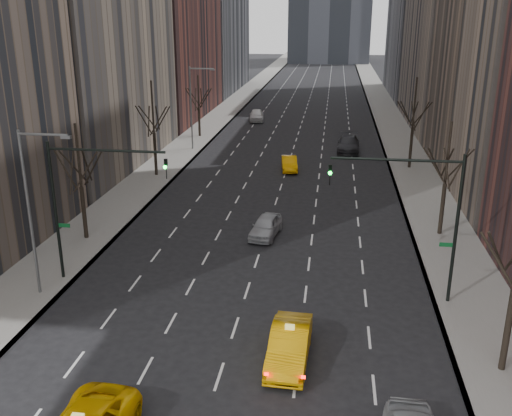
% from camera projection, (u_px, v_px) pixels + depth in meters
% --- Properties ---
extents(sidewalk_left, '(4.50, 320.00, 0.15)m').
position_uv_depth(sidewalk_left, '(225.00, 112.00, 87.63)').
color(sidewalk_left, slate).
rests_on(sidewalk_left, ground).
extents(sidewalk_right, '(4.50, 320.00, 0.15)m').
position_uv_depth(sidewalk_right, '(387.00, 116.00, 84.50)').
color(sidewalk_right, slate).
rests_on(sidewalk_right, ground).
extents(tree_lw_b, '(3.36, 3.50, 7.82)m').
position_uv_depth(tree_lw_b, '(81.00, 187.00, 37.70)').
color(tree_lw_b, black).
rests_on(tree_lw_b, ground).
extents(tree_lw_c, '(3.36, 3.50, 8.74)m').
position_uv_depth(tree_lw_c, '(154.00, 134.00, 52.58)').
color(tree_lw_c, black).
rests_on(tree_lw_c, ground).
extents(tree_lw_d, '(3.36, 3.50, 7.36)m').
position_uv_depth(tree_lw_d, '(199.00, 108.00, 69.60)').
color(tree_lw_d, black).
rests_on(tree_lw_d, ground).
extents(tree_rw_b, '(3.36, 3.50, 7.82)m').
position_uv_depth(tree_rw_b, '(445.00, 184.00, 38.38)').
color(tree_rw_b, black).
rests_on(tree_rw_b, ground).
extents(tree_rw_c, '(3.36, 3.50, 8.74)m').
position_uv_depth(tree_rw_c, '(413.00, 128.00, 55.14)').
color(tree_rw_c, black).
rests_on(tree_rw_c, ground).
extents(traffic_mast_left, '(6.69, 0.39, 8.00)m').
position_uv_depth(traffic_mast_left, '(82.00, 190.00, 31.13)').
color(traffic_mast_left, black).
rests_on(traffic_mast_left, ground).
extents(traffic_mast_right, '(6.69, 0.39, 8.00)m').
position_uv_depth(traffic_mast_right, '(424.00, 204.00, 28.81)').
color(traffic_mast_right, black).
rests_on(traffic_mast_right, ground).
extents(streetlight_near, '(2.83, 0.22, 9.00)m').
position_uv_depth(streetlight_near, '(34.00, 198.00, 29.44)').
color(streetlight_near, slate).
rests_on(streetlight_near, ground).
extents(streetlight_far, '(2.83, 0.22, 9.00)m').
position_uv_depth(streetlight_far, '(194.00, 100.00, 62.22)').
color(streetlight_far, slate).
rests_on(streetlight_far, ground).
extents(taxi_sedan, '(1.85, 4.88, 1.59)m').
position_uv_depth(taxi_sedan, '(289.00, 345.00, 25.13)').
color(taxi_sedan, '#E59D04').
rests_on(taxi_sedan, ground).
extents(silver_sedan_ahead, '(2.24, 4.36, 1.42)m').
position_uv_depth(silver_sedan_ahead, '(266.00, 226.00, 39.30)').
color(silver_sedan_ahead, '#A6A8AE').
rests_on(silver_sedan_ahead, ground).
extents(far_taxi, '(1.96, 4.28, 1.36)m').
position_uv_depth(far_taxi, '(289.00, 164.00, 55.63)').
color(far_taxi, '#FFA805').
rests_on(far_taxi, ground).
extents(far_suv_grey, '(2.61, 5.92, 1.69)m').
position_uv_depth(far_suv_grey, '(348.00, 144.00, 63.16)').
color(far_suv_grey, '#29292E').
rests_on(far_suv_grey, ground).
extents(far_car_white, '(2.50, 5.02, 1.65)m').
position_uv_depth(far_car_white, '(257.00, 115.00, 80.81)').
color(far_car_white, white).
rests_on(far_car_white, ground).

